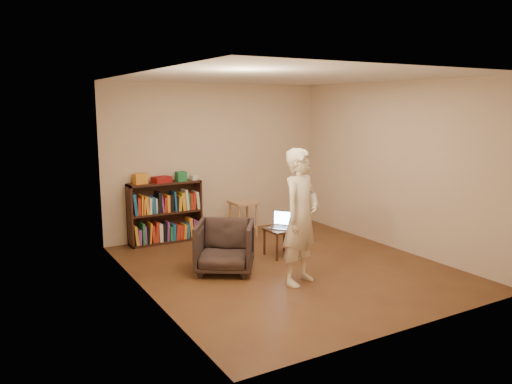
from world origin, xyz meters
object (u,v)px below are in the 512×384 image
laptop (282,224)px  person (301,217)px  armchair (225,247)px  side_table (281,233)px  bookshelf (165,216)px  stool (243,208)px

laptop → person: (-0.44, -1.12, 0.38)m
armchair → laptop: 1.12m
side_table → laptop: laptop is taller
bookshelf → person: person is taller
bookshelf → stool: 1.33m
bookshelf → laptop: size_ratio=2.92×
bookshelf → side_table: size_ratio=2.85×
side_table → person: (-0.40, -1.08, 0.51)m
armchair → side_table: 1.06m
person → bookshelf: bearing=84.2°
bookshelf → person: size_ratio=0.70×
stool → laptop: (-0.03, -1.26, -0.01)m
armchair → person: person is taller
bookshelf → side_table: bearing=-52.8°
stool → laptop: size_ratio=1.48×
armchair → person: bearing=-19.6°
stool → person: person is taller
stool → laptop: laptop is taller
laptop → person: size_ratio=0.24×
stool → side_table: size_ratio=1.45×
bookshelf → stool: size_ratio=1.97×
armchair → laptop: size_ratio=1.86×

